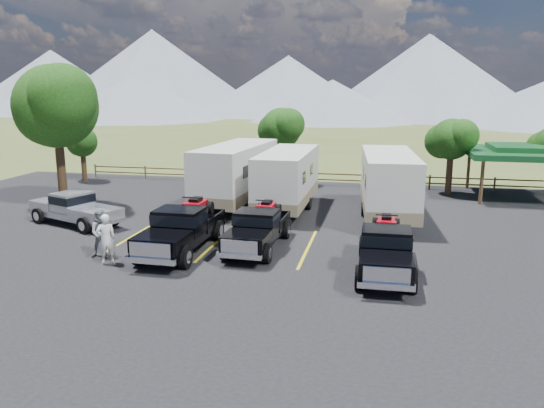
% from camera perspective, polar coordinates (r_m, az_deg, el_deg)
% --- Properties ---
extents(ground, '(320.00, 320.00, 0.00)m').
position_cam_1_polar(ground, '(18.92, -3.91, -8.03)').
color(ground, '#445624').
rests_on(ground, ground).
extents(asphalt_lot, '(44.00, 34.00, 0.04)m').
position_cam_1_polar(asphalt_lot, '(21.65, -1.77, -5.27)').
color(asphalt_lot, black).
rests_on(asphalt_lot, ground).
extents(stall_lines, '(12.12, 5.50, 0.01)m').
position_cam_1_polar(stall_lines, '(22.57, -1.17, -4.46)').
color(stall_lines, gold).
rests_on(stall_lines, asphalt_lot).
extents(tree_big_nw, '(5.54, 5.18, 7.84)m').
position_cam_1_polar(tree_big_nw, '(31.36, -22.28, 9.70)').
color(tree_big_nw, black).
rests_on(tree_big_nw, ground).
extents(tree_ne_a, '(3.11, 2.92, 4.76)m').
position_cam_1_polar(tree_ne_a, '(34.45, 18.71, 6.60)').
color(tree_ne_a, black).
rests_on(tree_ne_a, ground).
extents(tree_north, '(3.46, 3.24, 5.25)m').
position_cam_1_polar(tree_north, '(36.82, 0.97, 8.14)').
color(tree_north, black).
rests_on(tree_north, ground).
extents(tree_nw_small, '(2.59, 2.43, 3.85)m').
position_cam_1_polar(tree_nw_small, '(40.13, -19.77, 6.27)').
color(tree_nw_small, black).
rests_on(tree_nw_small, ground).
extents(rail_fence, '(36.12, 0.12, 1.00)m').
position_cam_1_polar(rail_fence, '(36.16, 7.09, 2.81)').
color(rail_fence, '#523623').
rests_on(rail_fence, ground).
extents(pavilion, '(6.20, 6.20, 3.22)m').
position_cam_1_polar(pavilion, '(35.21, 25.17, 5.05)').
color(pavilion, '#523623').
rests_on(pavilion, ground).
extents(mountain_range, '(209.00, 71.00, 20.00)m').
position_cam_1_polar(mountain_range, '(123.66, 6.14, 12.99)').
color(mountain_range, slate).
rests_on(mountain_range, ground).
extents(rig_left, '(2.20, 6.06, 2.01)m').
position_cam_1_polar(rig_left, '(21.92, -9.64, -2.52)').
color(rig_left, black).
rests_on(rig_left, asphalt_lot).
extents(rig_center, '(2.05, 5.49, 1.82)m').
position_cam_1_polar(rig_center, '(22.03, -1.50, -2.53)').
color(rig_center, black).
rests_on(rig_center, asphalt_lot).
extents(rig_right, '(2.02, 5.64, 1.88)m').
position_cam_1_polar(rig_right, '(19.62, 12.15, -4.62)').
color(rig_right, black).
rests_on(rig_right, asphalt_lot).
extents(trailer_left, '(3.19, 9.94, 3.44)m').
position_cam_1_polar(trailer_left, '(29.80, -3.88, 3.22)').
color(trailer_left, white).
rests_on(trailer_left, asphalt_lot).
extents(trailer_center, '(2.50, 9.28, 3.23)m').
position_cam_1_polar(trailer_center, '(28.62, 1.66, 2.64)').
color(trailer_center, white).
rests_on(trailer_center, asphalt_lot).
extents(trailer_right, '(3.05, 9.65, 3.34)m').
position_cam_1_polar(trailer_right, '(27.48, 12.40, 2.06)').
color(trailer_right, white).
rests_on(trailer_right, asphalt_lot).
extents(pickup_silver, '(5.61, 3.52, 1.61)m').
position_cam_1_polar(pickup_silver, '(27.38, -20.45, -0.43)').
color(pickup_silver, '#A4A7AD').
rests_on(pickup_silver, asphalt_lot).
extents(person_a, '(0.84, 0.77, 1.94)m').
position_cam_1_polar(person_a, '(21.00, -17.42, -3.60)').
color(person_a, white).
rests_on(person_a, asphalt_lot).
extents(person_b, '(1.15, 1.06, 1.91)m').
position_cam_1_polar(person_b, '(21.92, -17.83, -3.01)').
color(person_b, gray).
rests_on(person_b, asphalt_lot).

